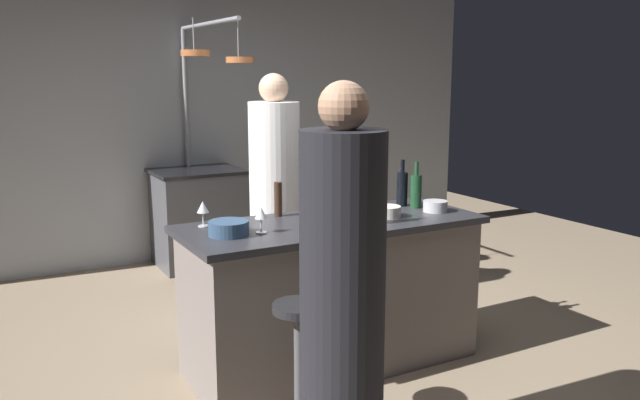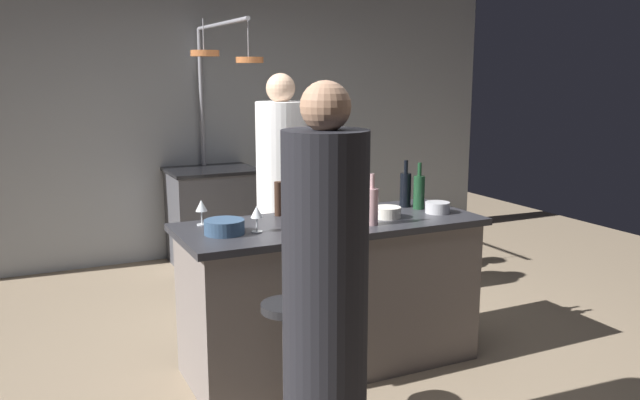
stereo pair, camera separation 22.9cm
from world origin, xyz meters
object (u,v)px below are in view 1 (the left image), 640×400
Objects in this scene: pepper_mill at (278,199)px; mixing_bowl_blue at (229,228)px; mixing_bowl_ceramic at (387,212)px; potted_plant at (408,237)px; wine_glass_by_chef at (315,214)px; bar_stool_left at (300,364)px; wine_bottle_rose at (374,205)px; wine_glass_near_left_guest at (203,208)px; chef at (275,203)px; wine_bottle_white at (323,203)px; wine_bottle_green at (416,190)px; mixing_bowl_steel at (435,206)px; cutting_board at (332,212)px; guest_left at (342,301)px; stove_range at (199,217)px; wine_bottle_dark at (402,188)px; wine_glass_near_right_guest at (261,214)px.

pepper_mill reaches higher than mixing_bowl_blue.
mixing_bowl_ceramic is (0.57, -0.34, -0.07)m from pepper_mill.
wine_glass_by_chef is at bearing -138.65° from potted_plant.
wine_bottle_rose reaches higher than bar_stool_left.
wine_glass_near_left_guest reaches higher than bar_stool_left.
wine_glass_by_chef is at bearing -105.57° from chef.
wine_bottle_green is at bearing 3.87° from wine_bottle_white.
mixing_bowl_steel is at bearing -12.64° from wine_glass_near_left_guest.
wine_bottle_green is 1.33m from mixing_bowl_blue.
pepper_mill is 0.49m from wine_glass_by_chef.
mixing_bowl_blue is at bearing 156.50° from wine_glass_by_chef.
wine_bottle_rose is (0.05, -1.23, 0.20)m from chef.
cutting_board is at bearing 45.98° from wine_bottle_white.
chef is 1.01× the size of guest_left.
potted_plant is at bearing 26.79° from wine_glass_near_left_guest.
potted_plant is (1.49, 0.36, -0.52)m from chef.
bar_stool_left is at bearing -99.98° from stove_range.
cutting_board is 0.54m from wine_glass_by_chef.
potted_plant is 3.18× the size of mixing_bowl_ceramic.
wine_glass_near_left_guest is (-0.19, 1.21, 0.20)m from guest_left.
guest_left reaches higher than wine_glass_by_chef.
wine_bottle_white reaches higher than mixing_bowl_blue.
stove_range is at bearing 105.28° from wine_bottle_dark.
wine_glass_near_right_guest is at bearing -156.47° from cutting_board.
cutting_board is 0.83m from wine_glass_near_left_guest.
wine_bottle_dark reaches higher than wine_glass_near_left_guest.
wine_bottle_white is at bearing 171.64° from mixing_bowl_steel.
wine_glass_near_right_guest is (-0.44, -0.09, -0.01)m from wine_bottle_white.
wine_bottle_green is at bearing -74.37° from stove_range.
wine_bottle_rose is 1.02× the size of wine_bottle_white.
chef is at bearing 92.32° from wine_bottle_rose.
guest_left is at bearing -131.73° from potted_plant.
wine_bottle_rose is at bearing 49.14° from guest_left.
wine_glass_near_left_guest is at bearing -135.62° from chef.
stove_range is at bearing 79.04° from wine_glass_near_right_guest.
potted_plant is at bearing 38.95° from cutting_board.
wine_glass_near_right_guest is at bearing -12.20° from mixing_bowl_blue.
mixing_bowl_steel is (0.70, -2.53, 0.49)m from stove_range.
wine_bottle_dark is (0.46, 0.35, 0.00)m from wine_bottle_rose.
wine_glass_by_chef and wine_glass_near_right_guest have the same top height.
stove_range is 5.85× the size of mixing_bowl_steel.
wine_bottle_green is at bearing 101.57° from mixing_bowl_steel.
wine_bottle_dark is 2.08× the size of wine_glass_by_chef.
wine_bottle_green is 0.18m from mixing_bowl_steel.
chef is 1.13m from wine_bottle_green.
potted_plant is 1.74× the size of wine_bottle_green.
chef reaches higher than wine_bottle_rose.
mixing_bowl_steel reaches higher than bar_stool_left.
wine_glass_near_left_guest is 0.67× the size of mixing_bowl_blue.
guest_left is 8.23× the size of pepper_mill.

